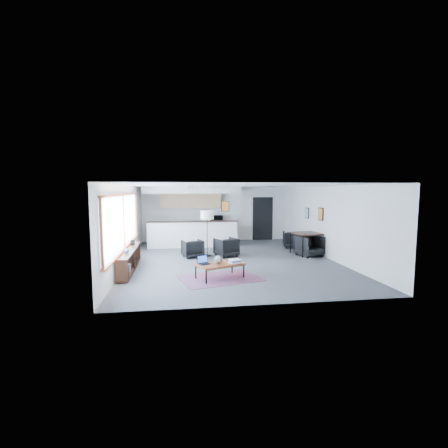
{
  "coord_description": "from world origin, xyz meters",
  "views": [
    {
      "loc": [
        -1.8,
        -11.03,
        2.45
      ],
      "look_at": [
        -0.18,
        0.4,
        1.23
      ],
      "focal_mm": 26.0,
      "sensor_mm": 36.0,
      "label": 1
    }
  ],
  "objects": [
    {
      "name": "coaster",
      "position": [
        -0.54,
        -2.52,
        0.43
      ],
      "size": [
        0.1,
        0.1,
        0.01
      ],
      "rotation": [
        0.0,
        0.0,
        -0.06
      ],
      "color": "#E5590C",
      "rests_on": "coffee_table"
    },
    {
      "name": "dining_chair_far",
      "position": [
        3.0,
        2.06,
        0.33
      ],
      "size": [
        0.75,
        0.72,
        0.66
      ],
      "primitive_type": "imported",
      "rotation": [
        0.0,
        0.0,
        2.92
      ],
      "color": "black",
      "rests_on": "floor"
    },
    {
      "name": "microwave",
      "position": [
        -0.02,
        4.15,
        1.13
      ],
      "size": [
        0.58,
        0.33,
        0.39
      ],
      "primitive_type": "imported",
      "rotation": [
        0.0,
        0.0,
        0.01
      ],
      "color": "black",
      "rests_on": "kitchenette"
    },
    {
      "name": "floor_lamp",
      "position": [
        -0.75,
        0.86,
        1.46
      ],
      "size": [
        0.6,
        0.6,
        1.69
      ],
      "rotation": [
        0.0,
        0.0,
        -0.28
      ],
      "color": "black",
      "rests_on": "floor"
    },
    {
      "name": "track_light",
      "position": [
        -0.59,
        2.2,
        2.53
      ],
      "size": [
        1.6,
        0.07,
        0.15
      ],
      "color": "silver",
      "rests_on": "room"
    },
    {
      "name": "laptop",
      "position": [
        -1.13,
        -2.26,
        0.49
      ],
      "size": [
        0.38,
        0.36,
        0.22
      ],
      "rotation": [
        0.0,
        0.0,
        0.43
      ],
      "color": "black",
      "rests_on": "coffee_table"
    },
    {
      "name": "coffee_table",
      "position": [
        -0.68,
        -2.3,
        0.39
      ],
      "size": [
        1.47,
        1.16,
        0.42
      ],
      "rotation": [
        0.0,
        0.0,
        0.41
      ],
      "color": "brown",
      "rests_on": "floor"
    },
    {
      "name": "ceramic_pot",
      "position": [
        -0.73,
        -2.33,
        0.53
      ],
      "size": [
        0.22,
        0.22,
        0.22
      ],
      "rotation": [
        0.0,
        0.0,
        0.01
      ],
      "color": "gray",
      "rests_on": "coffee_table"
    },
    {
      "name": "armchair_left",
      "position": [
        -1.31,
        0.66,
        0.35
      ],
      "size": [
        0.83,
        0.8,
        0.71
      ],
      "primitive_type": "imported",
      "rotation": [
        0.0,
        0.0,
        3.41
      ],
      "color": "black",
      "rests_on": "floor"
    },
    {
      "name": "kilim_rug",
      "position": [
        -0.68,
        -2.3,
        0.01
      ],
      "size": [
        2.44,
        1.96,
        0.01
      ],
      "rotation": [
        0.0,
        0.0,
        0.26
      ],
      "color": "#643550",
      "rests_on": "floor"
    },
    {
      "name": "wall_art_lower",
      "position": [
        3.47,
        0.4,
        1.55
      ],
      "size": [
        0.03,
        0.38,
        0.48
      ],
      "color": "black",
      "rests_on": "room"
    },
    {
      "name": "book_stack",
      "position": [
        -0.26,
        -2.28,
        0.47
      ],
      "size": [
        0.41,
        0.37,
        0.1
      ],
      "rotation": [
        0.0,
        0.0,
        0.39
      ],
      "color": "silver",
      "rests_on": "coffee_table"
    },
    {
      "name": "room",
      "position": [
        0.0,
        0.0,
        1.3
      ],
      "size": [
        7.02,
        9.02,
        2.62
      ],
      "color": "#4D4D50",
      "rests_on": "ground"
    },
    {
      "name": "armchair_right",
      "position": [
        -0.06,
        0.67,
        0.38
      ],
      "size": [
        0.93,
        0.9,
        0.75
      ],
      "primitive_type": "imported",
      "rotation": [
        0.0,
        0.0,
        3.51
      ],
      "color": "black",
      "rests_on": "floor"
    },
    {
      "name": "kitchenette",
      "position": [
        -1.2,
        3.71,
        1.38
      ],
      "size": [
        4.2,
        1.96,
        2.6
      ],
      "color": "white",
      "rests_on": "floor"
    },
    {
      "name": "dining_table",
      "position": [
        3.0,
        0.54,
        0.76
      ],
      "size": [
        1.15,
        1.15,
        0.84
      ],
      "rotation": [
        0.0,
        0.0,
        0.18
      ],
      "color": "#331C12",
      "rests_on": "floor"
    },
    {
      "name": "wall_art_upper",
      "position": [
        3.47,
        1.7,
        1.5
      ],
      "size": [
        0.03,
        0.34,
        0.44
      ],
      "color": "black",
      "rests_on": "room"
    },
    {
      "name": "console",
      "position": [
        -3.3,
        -1.05,
        0.33
      ],
      "size": [
        0.35,
        3.0,
        0.8
      ],
      "color": "#331C12",
      "rests_on": "floor"
    },
    {
      "name": "doorway",
      "position": [
        2.3,
        4.42,
        1.07
      ],
      "size": [
        1.1,
        0.12,
        2.15
      ],
      "color": "black",
      "rests_on": "room"
    },
    {
      "name": "window",
      "position": [
        -3.46,
        -0.9,
        1.46
      ],
      "size": [
        0.1,
        5.95,
        1.66
      ],
      "color": "#8CBFFF",
      "rests_on": "room"
    },
    {
      "name": "dining_chair_near",
      "position": [
        3.0,
        0.27,
        0.36
      ],
      "size": [
        0.86,
        0.83,
        0.72
      ],
      "primitive_type": "imported",
      "rotation": [
        0.0,
        0.0,
        0.28
      ],
      "color": "black",
      "rests_on": "floor"
    }
  ]
}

